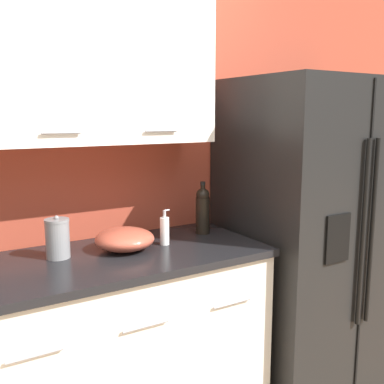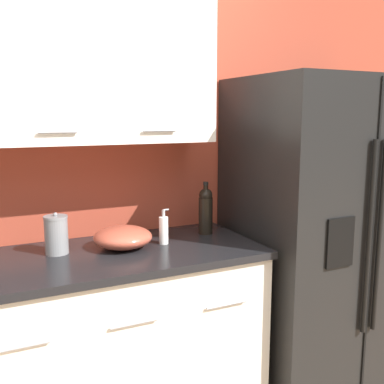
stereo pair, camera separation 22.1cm
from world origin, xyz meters
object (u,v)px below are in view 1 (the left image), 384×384
soap_dispenser (165,230)px  mixing_bowl (125,239)px  wine_bottle (203,210)px  refrigerator (310,233)px  steel_canister (58,238)px

soap_dispenser → mixing_bowl: bearing=174.4°
wine_bottle → soap_dispenser: wine_bottle is taller
soap_dispenser → wine_bottle: bearing=16.8°
soap_dispenser → mixing_bowl: size_ratio=0.63×
refrigerator → soap_dispenser: size_ratio=10.08×
wine_bottle → steel_canister: wine_bottle is taller
steel_canister → mixing_bowl: size_ratio=0.69×
mixing_bowl → refrigerator: bearing=-4.9°
soap_dispenser → mixing_bowl: soap_dispenser is taller
wine_bottle → mixing_bowl: 0.48m
refrigerator → wine_bottle: (-0.64, 0.16, 0.18)m
steel_canister → mixing_bowl: bearing=-8.1°
refrigerator → wine_bottle: refrigerator is taller
soap_dispenser → mixing_bowl: 0.20m
refrigerator → mixing_bowl: size_ratio=6.32×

